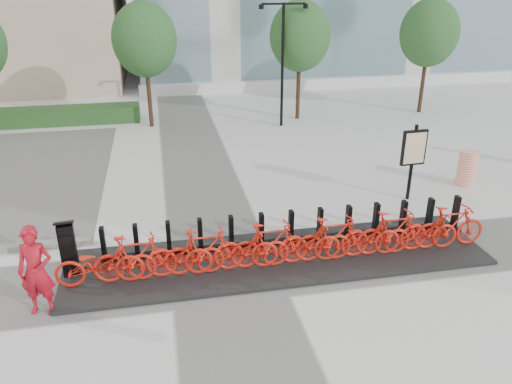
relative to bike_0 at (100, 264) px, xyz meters
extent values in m
plane|color=silver|center=(2.60, 0.05, -0.56)|extent=(120.00, 120.00, 0.00)
cube|color=#244C20|center=(-2.40, 13.25, -0.21)|extent=(6.00, 1.20, 0.70)
cylinder|color=#492D1B|center=(1.10, 12.05, 0.94)|extent=(0.18, 0.18, 3.00)
ellipsoid|color=#1E3F1A|center=(1.10, 12.05, 3.04)|extent=(2.60, 2.60, 2.99)
cylinder|color=#492D1B|center=(7.60, 12.05, 0.94)|extent=(0.18, 0.18, 3.00)
ellipsoid|color=#1E3F1A|center=(7.60, 12.05, 3.04)|extent=(2.60, 2.60, 2.99)
cylinder|color=#492D1B|center=(13.60, 12.05, 0.94)|extent=(0.18, 0.18, 3.00)
ellipsoid|color=#1E3F1A|center=(13.60, 12.05, 3.04)|extent=(2.60, 2.60, 2.99)
cylinder|color=black|center=(6.60, 11.05, 1.94)|extent=(0.12, 0.12, 5.00)
cube|color=black|center=(6.15, 11.05, 4.39)|extent=(0.90, 0.08, 0.08)
cube|color=black|center=(7.05, 11.05, 4.39)|extent=(0.90, 0.08, 0.08)
cylinder|color=black|center=(5.70, 11.05, 4.29)|extent=(0.20, 0.20, 0.18)
cylinder|color=black|center=(7.50, 11.05, 4.29)|extent=(0.20, 0.20, 0.18)
cube|color=black|center=(3.90, 0.35, -0.52)|extent=(9.60, 2.40, 0.08)
imported|color=red|center=(0.00, 0.00, 0.00)|extent=(1.81, 0.63, 0.95)
imported|color=red|center=(0.72, 0.00, 0.05)|extent=(1.76, 0.50, 1.06)
imported|color=red|center=(1.44, 0.00, 0.00)|extent=(1.81, 0.63, 0.95)
imported|color=red|center=(2.16, 0.00, 0.05)|extent=(1.76, 0.50, 1.06)
imported|color=red|center=(2.88, 0.00, 0.00)|extent=(1.81, 0.63, 0.95)
imported|color=red|center=(3.60, 0.00, 0.05)|extent=(1.76, 0.50, 1.06)
imported|color=red|center=(4.32, 0.00, 0.00)|extent=(1.81, 0.63, 0.95)
imported|color=red|center=(5.04, 0.00, 0.05)|extent=(1.76, 0.50, 1.06)
imported|color=red|center=(5.76, 0.00, 0.00)|extent=(1.81, 0.63, 0.95)
imported|color=red|center=(6.48, 0.00, 0.05)|extent=(1.76, 0.50, 1.06)
imported|color=red|center=(7.20, 0.00, 0.00)|extent=(1.81, 0.63, 0.95)
imported|color=red|center=(7.92, 0.00, 0.05)|extent=(1.76, 0.50, 1.06)
cube|color=black|center=(-0.67, 0.54, 0.12)|extent=(0.36, 0.32, 1.19)
cube|color=black|center=(-0.67, 0.54, 0.75)|extent=(0.44, 0.38, 0.15)
cube|color=black|center=(-0.67, 0.38, 0.35)|extent=(0.24, 0.05, 0.33)
imported|color=#A50E1C|center=(-1.05, -0.64, 0.36)|extent=(0.73, 0.55, 1.84)
cylinder|color=#EE3C05|center=(10.62, 3.52, -0.01)|extent=(0.66, 0.66, 1.10)
cylinder|color=black|center=(8.38, 2.89, 0.56)|extent=(0.10, 0.10, 2.23)
cube|color=black|center=(8.38, 2.89, 1.02)|extent=(0.74, 0.15, 1.02)
cube|color=beige|center=(8.38, 2.83, 1.02)|extent=(0.63, 0.06, 0.89)
camera|label=1|loc=(1.45, -9.27, 5.49)|focal=35.00mm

